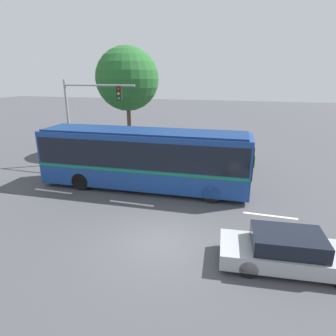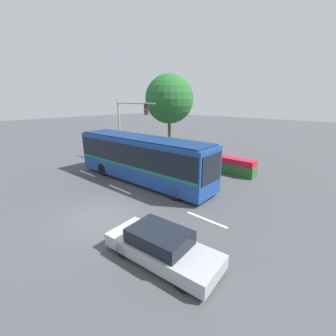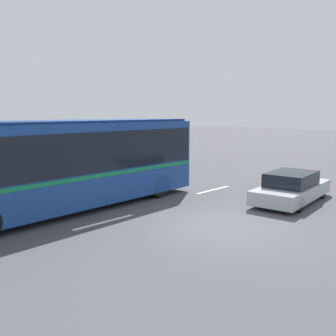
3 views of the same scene
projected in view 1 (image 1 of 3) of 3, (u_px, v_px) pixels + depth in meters
The scene contains 9 objects.
ground_plane at pixel (160, 241), 11.17m from camera, with size 140.00×140.00×0.00m, color #444449.
city_bus at pixel (143, 156), 15.98m from camera, with size 11.81×3.01×3.36m.
sedan_foreground at pixel (289, 251), 9.54m from camera, with size 4.74×2.20×1.25m.
traffic_light_pole at pixel (84, 110), 19.66m from camera, with size 5.25×0.24×5.95m.
flowering_hedge at pixel (210, 154), 21.30m from camera, with size 6.51×1.04×1.34m.
street_tree_left at pixel (127, 79), 23.02m from camera, with size 5.07×5.07×8.50m.
lane_stripe_near at pixel (270, 216), 13.22m from camera, with size 2.40×0.16×0.01m, color silver.
lane_stripe_mid at pixel (131, 203), 14.51m from camera, with size 2.40×0.16×0.01m, color silver.
lane_stripe_far at pixel (53, 191), 16.04m from camera, with size 2.40×0.16×0.01m, color silver.
Camera 1 is at (3.00, -9.29, 6.16)m, focal length 30.57 mm.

